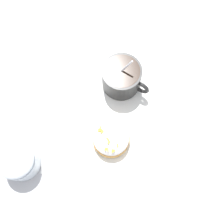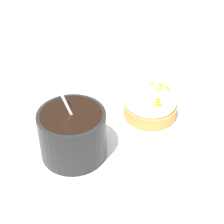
{
  "view_description": "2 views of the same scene",
  "coord_description": "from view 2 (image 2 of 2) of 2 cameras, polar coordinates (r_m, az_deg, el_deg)",
  "views": [
    {
      "loc": [
        -0.19,
        -0.0,
        0.61
      ],
      "look_at": [
        -0.01,
        0.0,
        0.04
      ],
      "focal_mm": 42.0,
      "sensor_mm": 36.0,
      "label": 1
    },
    {
      "loc": [
        0.31,
        0.3,
        0.38
      ],
      "look_at": [
        -0.0,
        -0.01,
        0.04
      ],
      "focal_mm": 60.0,
      "sensor_mm": 36.0,
      "label": 2
    }
  ],
  "objects": [
    {
      "name": "ground_plane",
      "position": [
        0.58,
        0.66,
        -3.45
      ],
      "size": [
        3.0,
        3.0,
        0.0
      ],
      "primitive_type": "plane",
      "color": "#B2B2B7"
    },
    {
      "name": "paper_napkin",
      "position": [
        0.58,
        0.66,
        -3.33
      ],
      "size": [
        0.34,
        0.33,
        0.0
      ],
      "color": "white",
      "rests_on": "ground_plane"
    },
    {
      "name": "coffee_cup",
      "position": [
        0.52,
        -6.08,
        -2.98
      ],
      "size": [
        0.09,
        0.11,
        0.11
      ],
      "color": "black",
      "rests_on": "paper_napkin"
    },
    {
      "name": "frosted_pastry",
      "position": [
        0.6,
        5.88,
        1.24
      ],
      "size": [
        0.09,
        0.09,
        0.05
      ],
      "color": "#D19347",
      "rests_on": "paper_napkin"
    }
  ]
}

